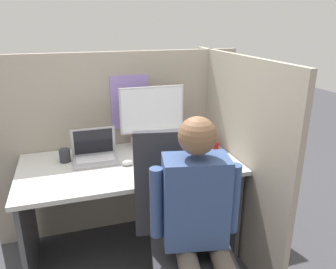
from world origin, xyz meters
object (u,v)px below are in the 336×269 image
(laptop, at_px, (95,155))
(pen_cup, at_px, (65,156))
(stapler, at_px, (213,144))
(person, at_px, (200,217))
(monitor, at_px, (152,112))
(coffee_mug, at_px, (195,135))
(carrot_toy, at_px, (168,174))
(office_chair, at_px, (183,230))
(paper_box, at_px, (153,143))

(laptop, height_order, pen_cup, laptop)
(stapler, height_order, pen_cup, pen_cup)
(stapler, height_order, person, person)
(monitor, relative_size, coffee_mug, 4.97)
(carrot_toy, distance_m, office_chair, 0.37)
(monitor, relative_size, pen_cup, 5.32)
(paper_box, distance_m, stapler, 0.48)
(paper_box, bearing_deg, pen_cup, -172.44)
(person, distance_m, pen_cup, 1.11)
(paper_box, relative_size, person, 0.24)
(office_chair, distance_m, person, 0.25)
(paper_box, bearing_deg, laptop, -163.77)
(person, xyz_separation_m, pen_cup, (-0.66, 0.90, 0.07))
(carrot_toy, relative_size, person, 0.11)
(office_chair, bearing_deg, coffee_mug, 64.52)
(office_chair, bearing_deg, paper_box, 87.24)
(paper_box, bearing_deg, carrot_toy, -94.32)
(paper_box, distance_m, coffee_mug, 0.38)
(monitor, xyz_separation_m, pen_cup, (-0.66, -0.09, -0.24))
(coffee_mug, xyz_separation_m, pen_cup, (-1.04, -0.13, -0.00))
(laptop, bearing_deg, person, -62.06)
(carrot_toy, bearing_deg, stapler, 38.93)
(laptop, distance_m, carrot_toy, 0.58)
(carrot_toy, height_order, coffee_mug, coffee_mug)
(paper_box, bearing_deg, coffee_mug, 6.97)
(monitor, height_order, pen_cup, monitor)
(coffee_mug, height_order, pen_cup, coffee_mug)
(office_chair, bearing_deg, pen_cup, 130.36)
(monitor, relative_size, carrot_toy, 3.52)
(monitor, distance_m, coffee_mug, 0.44)
(monitor, bearing_deg, person, -90.41)
(monitor, bearing_deg, stapler, -16.60)
(paper_box, height_order, monitor, monitor)
(laptop, height_order, stapler, laptop)
(carrot_toy, relative_size, coffee_mug, 1.41)
(stapler, bearing_deg, coffee_mug, 115.37)
(laptop, xyz_separation_m, office_chair, (0.42, -0.69, -0.25))
(monitor, height_order, carrot_toy, monitor)
(coffee_mug, bearing_deg, paper_box, -173.03)
(person, height_order, coffee_mug, person)
(laptop, xyz_separation_m, person, (0.45, -0.85, -0.07))
(monitor, xyz_separation_m, person, (-0.01, -0.99, -0.31))
(coffee_mug, bearing_deg, carrot_toy, -125.39)
(stapler, xyz_separation_m, person, (-0.47, -0.85, -0.04))
(coffee_mug, bearing_deg, person, -110.31)
(paper_box, height_order, person, person)
(person, bearing_deg, carrot_toy, 94.30)
(person, bearing_deg, coffee_mug, 69.69)
(stapler, bearing_deg, pen_cup, 177.65)
(office_chair, bearing_deg, stapler, 54.06)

